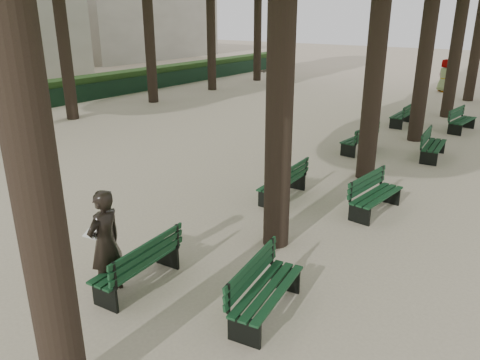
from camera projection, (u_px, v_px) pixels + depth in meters
The scene contains 15 objects.
ground at pixel (114, 285), 8.18m from camera, with size 120.00×120.00×0.00m, color beige.
bench_left_0 at pixel (138, 272), 8.09m from camera, with size 0.70×1.84×0.92m.
bench_left_1 at pixel (283, 188), 11.91m from camera, with size 0.66×1.83×0.92m.
bench_left_2 at pixel (359, 144), 15.87m from camera, with size 0.72×1.84×0.92m.
bench_left_3 at pixel (402, 119), 19.52m from camera, with size 0.57×1.80×0.92m.
bench_right_0 at pixel (267, 300), 7.30m from camera, with size 0.81×1.86×0.92m.
bench_right_1 at pixel (376, 202), 11.04m from camera, with size 0.77×1.85×0.92m.
bench_right_2 at pixel (433, 150), 15.12m from camera, with size 0.72×1.84×0.92m.
bench_right_3 at pixel (462, 125), 18.55m from camera, with size 0.78×1.85×0.92m.
man_with_map at pixel (105, 243), 7.68m from camera, with size 0.65×0.77×1.86m.
pedestrian_d at pixel (444, 76), 27.46m from camera, with size 0.92×0.38×1.89m, color #262628.
pedestrian_e at pixel (272, 72), 29.66m from camera, with size 1.57×0.34×1.69m, color #262628.
fence at pixel (85, 93), 24.59m from camera, with size 0.08×42.00×0.90m, color black.
hedge at pixel (76, 89), 24.92m from camera, with size 1.20×42.00×1.20m, color #1F3F15.
building_far at pixel (123, 21), 47.89m from camera, with size 12.00×16.00×7.00m, color #B7B2A3.
Camera 1 is at (5.87, -4.51, 4.52)m, focal length 35.00 mm.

